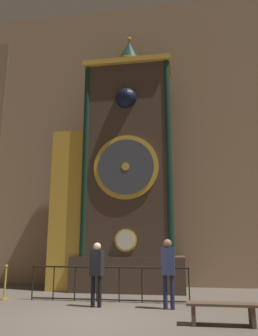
{
  "coord_description": "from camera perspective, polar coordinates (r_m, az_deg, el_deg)",
  "views": [
    {
      "loc": [
        2.0,
        -7.53,
        1.64
      ],
      "look_at": [
        0.09,
        4.51,
        4.45
      ],
      "focal_mm": 35.0,
      "sensor_mm": 36.0,
      "label": 1
    }
  ],
  "objects": [
    {
      "name": "ground_plane",
      "position": [
        7.96,
        -6.33,
        -24.77
      ],
      "size": [
        28.0,
        28.0,
        0.0
      ],
      "primitive_type": "plane",
      "color": "brown"
    },
    {
      "name": "cathedral_back_wall",
      "position": [
        14.45,
        0.21,
        5.83
      ],
      "size": [
        24.0,
        0.32,
        12.61
      ],
      "color": "#997A5B",
      "rests_on": "ground_plane"
    },
    {
      "name": "clock_tower",
      "position": [
        12.49,
        -1.69,
        -1.16
      ],
      "size": [
        4.88,
        1.85,
        10.1
      ],
      "color": "#423328",
      "rests_on": "ground_plane"
    },
    {
      "name": "railing_fence",
      "position": [
        10.06,
        -3.68,
        -19.18
      ],
      "size": [
        4.67,
        0.05,
        0.98
      ],
      "color": "black",
      "rests_on": "ground_plane"
    },
    {
      "name": "visitor_near",
      "position": [
        9.24,
        -5.64,
        -16.9
      ],
      "size": [
        0.38,
        0.28,
        1.65
      ],
      "rotation": [
        0.0,
        0.0,
        -0.19
      ],
      "color": "black",
      "rests_on": "ground_plane"
    },
    {
      "name": "visitor_far",
      "position": [
        8.97,
        6.82,
        -16.59
      ],
      "size": [
        0.34,
        0.23,
        1.74
      ],
      "rotation": [
        0.0,
        0.0,
        -0.02
      ],
      "color": "#1B213A",
      "rests_on": "ground_plane"
    },
    {
      "name": "stanchion_post",
      "position": [
        11.07,
        -20.82,
        -18.98
      ],
      "size": [
        0.28,
        0.28,
        1.01
      ],
      "color": "#B28E33",
      "rests_on": "ground_plane"
    },
    {
      "name": "visitor_bench",
      "position": [
        7.56,
        15.89,
        -22.56
      ],
      "size": [
        1.45,
        0.4,
        0.44
      ],
      "color": "brown",
      "rests_on": "ground_plane"
    }
  ]
}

